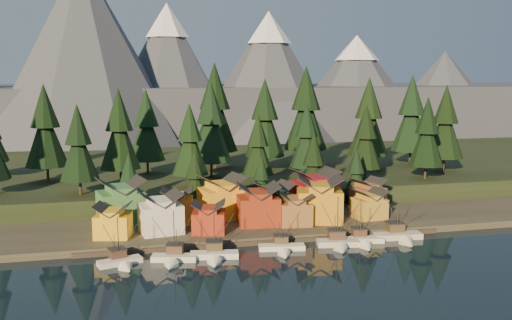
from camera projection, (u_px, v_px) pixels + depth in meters
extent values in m
plane|color=black|center=(287.00, 267.00, 107.42)|extent=(500.00, 500.00, 0.00)
cube|color=#353026|center=(243.00, 214.00, 145.79)|extent=(400.00, 50.00, 1.50)
cube|color=black|center=(212.00, 173.00, 193.56)|extent=(420.00, 100.00, 6.00)
cube|color=#41372F|center=(265.00, 240.00, 123.22)|extent=(80.00, 4.00, 1.00)
cube|color=#4C5062|center=(172.00, 111.00, 336.11)|extent=(560.00, 160.00, 30.00)
cone|color=#4C5062|center=(84.00, 55.00, 263.63)|extent=(100.00, 100.00, 90.00)
cone|color=#4C5062|center=(168.00, 75.00, 291.47)|extent=(80.00, 80.00, 72.00)
cone|color=white|center=(167.00, 20.00, 287.44)|extent=(22.40, 22.40, 17.28)
cone|color=#4C5062|center=(268.00, 79.00, 291.70)|extent=(84.00, 84.00, 68.00)
cone|color=white|center=(269.00, 27.00, 287.90)|extent=(23.52, 23.52, 16.32)
cone|color=#4C5062|center=(356.00, 88.00, 320.47)|extent=(92.00, 92.00, 58.00)
cone|color=white|center=(357.00, 48.00, 317.23)|extent=(25.76, 25.76, 13.92)
cone|color=#4C5062|center=(443.00, 94.00, 342.54)|extent=(88.00, 88.00, 50.00)
cube|color=silver|center=(120.00, 263.00, 108.87)|extent=(8.77, 5.13, 1.48)
cone|color=silver|center=(127.00, 270.00, 104.99)|extent=(3.50, 3.54, 2.78)
cube|color=black|center=(120.00, 266.00, 108.95)|extent=(8.97, 5.23, 0.32)
cube|color=#4A3127|center=(117.00, 253.00, 109.95)|extent=(3.66, 3.54, 1.67)
cube|color=#282525|center=(117.00, 249.00, 109.81)|extent=(3.89, 3.77, 0.19)
cylinder|color=black|center=(118.00, 237.00, 108.58)|extent=(0.17, 0.17, 8.34)
cylinder|color=black|center=(114.00, 245.00, 111.22)|extent=(0.13, 0.13, 4.08)
cube|color=silver|center=(174.00, 259.00, 111.17)|extent=(9.16, 4.93, 1.55)
cone|color=silver|center=(170.00, 267.00, 106.44)|extent=(3.54, 3.59, 2.91)
cube|color=black|center=(174.00, 262.00, 111.26)|extent=(9.38, 5.02, 0.34)
cube|color=brown|center=(175.00, 249.00, 112.53)|extent=(3.72, 3.57, 1.75)
cube|color=#282525|center=(175.00, 244.00, 112.39)|extent=(3.95, 3.81, 0.19)
cylinder|color=black|center=(174.00, 233.00, 110.95)|extent=(0.17, 0.17, 8.74)
cylinder|color=black|center=(176.00, 240.00, 114.12)|extent=(0.14, 0.14, 4.27)
cube|color=white|center=(214.00, 256.00, 112.89)|extent=(9.85, 4.44, 1.61)
cone|color=white|center=(215.00, 265.00, 107.75)|extent=(3.47, 3.67, 3.01)
cube|color=black|center=(214.00, 259.00, 112.98)|extent=(10.08, 4.52, 0.35)
cube|color=#4E3F29|center=(214.00, 246.00, 114.38)|extent=(3.64, 3.47, 1.81)
cube|color=#282525|center=(214.00, 241.00, 114.23)|extent=(3.87, 3.70, 0.20)
cylinder|color=black|center=(214.00, 229.00, 112.69)|extent=(0.18, 0.18, 9.03)
cylinder|color=black|center=(214.00, 236.00, 116.11)|extent=(0.14, 0.14, 4.42)
cube|color=white|center=(282.00, 248.00, 118.06)|extent=(9.82, 4.17, 1.44)
cone|color=white|center=(285.00, 256.00, 112.91)|extent=(3.18, 3.64, 2.70)
cube|color=black|center=(282.00, 251.00, 118.14)|extent=(10.06, 4.25, 0.31)
cube|color=brown|center=(281.00, 239.00, 119.57)|extent=(3.27, 3.12, 1.62)
cube|color=#282525|center=(281.00, 235.00, 119.44)|extent=(3.47, 3.33, 0.18)
cylinder|color=black|center=(282.00, 225.00, 117.93)|extent=(0.16, 0.16, 8.09)
cylinder|color=black|center=(280.00, 231.00, 121.33)|extent=(0.13, 0.13, 3.96)
cube|color=beige|center=(338.00, 244.00, 120.80)|extent=(9.15, 4.73, 1.68)
cone|color=beige|center=(342.00, 251.00, 116.08)|extent=(3.65, 3.51, 3.14)
cube|color=black|center=(338.00, 247.00, 120.90)|extent=(9.36, 4.83, 0.37)
cube|color=brown|center=(336.00, 235.00, 122.14)|extent=(3.88, 3.72, 1.88)
cube|color=#282525|center=(336.00, 230.00, 121.99)|extent=(4.13, 3.96, 0.21)
cylinder|color=black|center=(338.00, 218.00, 120.52)|extent=(0.19, 0.19, 9.42)
cylinder|color=black|center=(335.00, 226.00, 123.71)|extent=(0.15, 0.15, 4.61)
cube|color=white|center=(361.00, 241.00, 123.26)|extent=(10.16, 4.27, 1.50)
cone|color=white|center=(368.00, 248.00, 117.93)|extent=(3.29, 3.75, 2.81)
cube|color=black|center=(361.00, 243.00, 123.34)|extent=(10.41, 4.35, 0.33)
cube|color=#50352B|center=(359.00, 232.00, 124.82)|extent=(3.39, 3.23, 1.69)
cube|color=#282525|center=(359.00, 228.00, 124.68)|extent=(3.60, 3.44, 0.19)
cylinder|color=black|center=(361.00, 218.00, 123.13)|extent=(0.17, 0.17, 8.43)
cylinder|color=black|center=(357.00, 224.00, 126.64)|extent=(0.13, 0.13, 4.12)
cube|color=beige|center=(398.00, 237.00, 126.08)|extent=(10.58, 4.00, 1.76)
cone|color=beige|center=(409.00, 244.00, 120.52)|extent=(3.53, 3.76, 3.29)
cube|color=black|center=(398.00, 240.00, 126.17)|extent=(10.84, 4.07, 0.38)
cube|color=#4D3D29|center=(395.00, 227.00, 127.68)|extent=(3.73, 3.53, 1.98)
cube|color=#282525|center=(395.00, 222.00, 127.52)|extent=(3.96, 3.76, 0.22)
cylinder|color=black|center=(398.00, 211.00, 125.85)|extent=(0.20, 0.20, 9.88)
cylinder|color=black|center=(391.00, 218.00, 129.55)|extent=(0.15, 0.15, 4.83)
cube|color=gold|center=(113.00, 226.00, 121.75)|extent=(8.47, 7.79, 4.98)
cube|color=gold|center=(113.00, 212.00, 121.31)|extent=(5.27, 6.94, 1.02)
cube|color=silver|center=(161.00, 218.00, 125.14)|extent=(9.88, 9.07, 6.31)
cube|color=silver|center=(160.00, 202.00, 124.59)|extent=(5.97, 8.29, 1.23)
cube|color=maroon|center=(209.00, 222.00, 125.38)|extent=(8.35, 7.99, 4.73)
cube|color=maroon|center=(209.00, 209.00, 124.96)|extent=(5.20, 7.17, 1.00)
cube|color=maroon|center=(258.00, 210.00, 132.19)|extent=(9.86, 8.85, 6.57)
cube|color=maroon|center=(258.00, 194.00, 131.61)|extent=(5.67, 8.39, 1.31)
cube|color=brown|center=(295.00, 213.00, 132.35)|extent=(8.23, 8.23, 5.26)
cube|color=brown|center=(295.00, 200.00, 131.89)|extent=(4.93, 7.67, 1.04)
cube|color=#C1841B|center=(319.00, 205.00, 134.83)|extent=(12.19, 11.02, 7.62)
cube|color=#C1841B|center=(320.00, 187.00, 134.16)|extent=(7.64, 9.68, 1.45)
cube|color=gold|center=(369.00, 208.00, 137.82)|extent=(7.90, 7.15, 4.86)
cube|color=gold|center=(369.00, 197.00, 137.39)|extent=(4.73, 6.57, 0.99)
cube|color=#407743|center=(121.00, 208.00, 132.20)|extent=(11.63, 10.82, 7.67)
cube|color=#407743|center=(121.00, 189.00, 131.53)|extent=(7.28, 9.62, 1.39)
cube|color=#BC8330|center=(177.00, 210.00, 133.52)|extent=(8.27, 7.89, 5.90)
cube|color=#BC8330|center=(177.00, 196.00, 133.01)|extent=(5.02, 7.23, 1.02)
cube|color=gold|center=(222.00, 203.00, 137.68)|extent=(11.52, 10.45, 7.35)
cube|color=gold|center=(222.00, 186.00, 137.04)|extent=(7.20, 9.22, 1.38)
cube|color=#4D884A|center=(273.00, 206.00, 138.02)|extent=(9.83, 8.70, 6.00)
cube|color=#4D884A|center=(273.00, 191.00, 137.50)|extent=(6.07, 7.72, 1.20)
cube|color=maroon|center=(315.00, 198.00, 142.59)|extent=(11.08, 10.07, 7.91)
cube|color=maroon|center=(315.00, 179.00, 141.91)|extent=(6.51, 9.41, 1.43)
cube|color=brown|center=(368.00, 198.00, 146.91)|extent=(8.40, 8.06, 5.80)
cube|color=brown|center=(368.00, 185.00, 146.41)|extent=(5.23, 7.24, 1.00)
cylinder|color=#332319|center=(48.00, 174.00, 160.11)|extent=(0.70, 0.70, 4.86)
cone|color=black|center=(46.00, 136.00, 158.56)|extent=(11.87, 11.87, 16.73)
cone|color=black|center=(44.00, 105.00, 157.29)|extent=(8.10, 8.10, 12.14)
cylinder|color=#332319|center=(80.00, 187.00, 143.23)|extent=(0.70, 0.70, 4.02)
cone|color=black|center=(79.00, 153.00, 141.95)|extent=(9.84, 9.84, 13.86)
cone|color=black|center=(77.00, 124.00, 140.90)|extent=(6.71, 6.71, 10.06)
cylinder|color=#332319|center=(121.00, 176.00, 157.03)|extent=(0.70, 0.70, 4.67)
cone|color=black|center=(120.00, 139.00, 155.54)|extent=(11.42, 11.42, 16.09)
cone|color=black|center=(119.00, 109.00, 154.31)|extent=(7.79, 7.79, 11.68)
cylinder|color=#332319|center=(148.00, 167.00, 173.30)|extent=(0.70, 0.70, 4.57)
cone|color=black|center=(147.00, 134.00, 171.84)|extent=(11.18, 11.18, 15.75)
cone|color=black|center=(146.00, 107.00, 170.65)|extent=(7.62, 7.62, 11.43)
cylinder|color=#332319|center=(191.00, 181.00, 151.59)|extent=(0.70, 0.70, 4.00)
cone|color=black|center=(190.00, 149.00, 150.32)|extent=(9.78, 9.78, 13.78)
cone|color=black|center=(189.00, 122.00, 149.27)|extent=(6.67, 6.67, 10.00)
cylinder|color=#332319|center=(211.00, 169.00, 167.79)|extent=(0.70, 0.70, 4.98)
cone|color=black|center=(211.00, 133.00, 166.20)|extent=(12.18, 12.18, 17.16)
cone|color=black|center=(211.00, 102.00, 164.90)|extent=(8.30, 8.30, 12.45)
cylinder|color=#332319|center=(258.00, 180.00, 153.84)|extent=(0.70, 0.70, 3.48)
cone|color=black|center=(258.00, 153.00, 152.73)|extent=(8.51, 8.51, 12.00)
cone|color=black|center=(258.00, 130.00, 151.82)|extent=(5.81, 5.81, 8.71)
cylinder|color=#332319|center=(265.00, 163.00, 178.65)|extent=(0.70, 0.70, 5.09)
cone|color=black|center=(265.00, 128.00, 177.03)|extent=(12.45, 12.45, 17.54)
cone|color=black|center=(265.00, 99.00, 175.69)|extent=(8.49, 8.49, 12.73)
cylinder|color=#332319|center=(306.00, 173.00, 164.22)|extent=(0.70, 0.70, 3.91)
cone|color=black|center=(306.00, 144.00, 162.97)|extent=(9.55, 9.55, 13.46)
cone|color=black|center=(307.00, 120.00, 161.95)|extent=(6.51, 6.51, 9.77)
cylinder|color=#332319|center=(305.00, 157.00, 189.97)|extent=(0.70, 0.70, 5.81)
cone|color=black|center=(306.00, 119.00, 188.12)|extent=(14.20, 14.20, 20.00)
cone|color=black|center=(306.00, 88.00, 186.60)|extent=(9.68, 9.68, 14.52)
cylinder|color=#332319|center=(365.00, 174.00, 163.09)|extent=(0.70, 0.70, 3.80)
cone|color=black|center=(366.00, 145.00, 161.88)|extent=(9.30, 9.30, 13.10)
cone|color=black|center=(366.00, 121.00, 160.89)|extent=(6.34, 6.34, 9.51)
cylinder|color=#332319|center=(367.00, 162.00, 180.22)|extent=(0.70, 0.70, 5.18)
cone|color=black|center=(368.00, 127.00, 178.57)|extent=(12.65, 12.65, 17.83)
cone|color=black|center=(369.00, 97.00, 177.22)|extent=(8.63, 8.63, 12.94)
cylinder|color=#332319|center=(425.00, 172.00, 165.28)|extent=(0.70, 0.70, 4.18)
cone|color=black|center=(427.00, 141.00, 163.94)|extent=(10.22, 10.22, 14.40)
cone|color=black|center=(428.00, 115.00, 162.85)|extent=(6.97, 6.97, 10.45)
cylinder|color=#332319|center=(410.00, 157.00, 190.12)|extent=(0.70, 0.70, 5.29)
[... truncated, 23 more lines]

